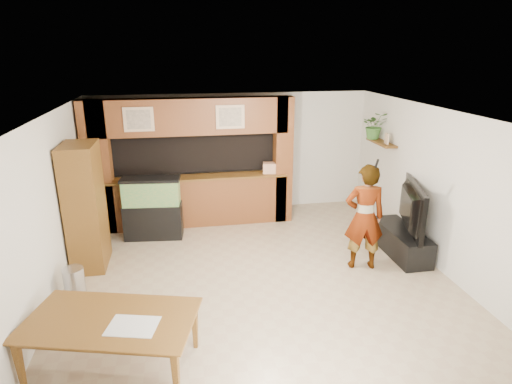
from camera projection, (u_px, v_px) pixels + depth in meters
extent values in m
plane|color=tan|center=(259.00, 279.00, 6.80)|extent=(6.50, 6.50, 0.00)
plane|color=white|center=(260.00, 116.00, 5.97)|extent=(6.50, 6.50, 0.00)
plane|color=beige|center=(232.00, 153.00, 9.42)|extent=(6.00, 0.00, 6.00)
plane|color=beige|center=(46.00, 216.00, 5.89)|extent=(0.00, 6.50, 6.50)
plane|color=beige|center=(442.00, 192.00, 6.89)|extent=(0.00, 6.50, 6.50)
cube|color=brown|center=(194.00, 202.00, 8.78)|extent=(3.80, 0.35, 1.00)
cube|color=brown|center=(193.00, 178.00, 8.61)|extent=(3.80, 0.43, 0.04)
cube|color=brown|center=(190.00, 116.00, 8.22)|extent=(3.80, 0.35, 0.70)
cube|color=brown|center=(98.00, 168.00, 8.22)|extent=(0.50, 0.35, 2.60)
cube|color=brown|center=(283.00, 160.00, 8.83)|extent=(0.35, 0.35, 2.60)
cube|color=black|center=(191.00, 151.00, 8.99)|extent=(4.20, 0.45, 0.85)
cube|color=tan|center=(139.00, 119.00, 7.88)|extent=(0.55, 0.03, 0.45)
cube|color=tan|center=(139.00, 120.00, 7.86)|extent=(0.43, 0.01, 0.35)
cube|color=tan|center=(230.00, 117.00, 8.16)|extent=(0.55, 0.03, 0.45)
cube|color=tan|center=(230.00, 117.00, 8.15)|extent=(0.43, 0.01, 0.35)
cylinder|color=black|center=(60.00, 156.00, 6.63)|extent=(0.04, 0.25, 0.25)
cylinder|color=white|center=(62.00, 156.00, 6.64)|extent=(0.01, 0.21, 0.21)
cube|color=brown|center=(381.00, 143.00, 8.56)|extent=(0.25, 0.90, 0.04)
cube|color=brown|center=(85.00, 207.00, 6.96)|extent=(0.52, 0.85, 2.08)
cylinder|color=#B2B2B7|center=(75.00, 285.00, 6.13)|extent=(0.29, 0.29, 0.54)
cube|color=black|center=(154.00, 221.00, 8.23)|extent=(1.09, 0.41, 0.68)
cube|color=#317A42|center=(151.00, 193.00, 8.04)|extent=(1.04, 0.38, 0.47)
cube|color=black|center=(150.00, 179.00, 7.96)|extent=(1.09, 0.41, 0.05)
cube|color=black|center=(401.00, 241.00, 7.60)|extent=(0.51, 1.39, 0.46)
imported|color=black|center=(405.00, 207.00, 7.39)|extent=(0.64, 1.46, 0.85)
cube|color=tan|center=(387.00, 139.00, 8.32)|extent=(0.05, 0.16, 0.21)
imported|color=#37692A|center=(375.00, 125.00, 8.74)|extent=(0.60, 0.55, 0.56)
imported|color=#9B7855|center=(364.00, 217.00, 6.94)|extent=(0.71, 0.53, 1.78)
cylinder|color=black|center=(377.00, 164.00, 6.50)|extent=(0.04, 0.10, 0.16)
imported|color=brown|center=(112.00, 346.00, 4.79)|extent=(2.08, 1.50, 0.66)
cube|color=silver|center=(133.00, 326.00, 4.59)|extent=(0.60, 0.50, 0.01)
cube|color=tan|center=(271.00, 168.00, 8.84)|extent=(0.35, 0.27, 0.21)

